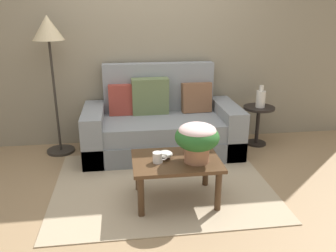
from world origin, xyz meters
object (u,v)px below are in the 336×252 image
Objects in this scene: coffee_table at (176,166)px; potted_plant at (197,138)px; floor_lamp at (49,42)px; side_table at (258,118)px; snack_bowl at (165,154)px; table_vase at (261,98)px; couch at (161,127)px; coffee_mug at (158,157)px.

coffee_table is 0.36m from potted_plant.
floor_lamp reaches higher than potted_plant.
side_table is 1.77m from potted_plant.
side_table is at bearing 41.21° from snack_bowl.
coffee_table is 2.13m from floor_lamp.
potted_plant is 1.38× the size of table_vase.
couch is at bearing 97.75° from potted_plant.
coffee_mug is at bearing -138.45° from side_table.
floor_lamp reaches higher than snack_bowl.
floor_lamp is 2.70m from table_vase.
potted_plant is (0.17, -1.28, 0.33)m from couch.
coffee_mug is at bearing -132.86° from snack_bowl.
snack_bowl is at bearing -47.96° from floor_lamp.
couch is at bearing -178.47° from table_vase.
floor_lamp reaches higher than side_table.
side_table is (1.30, 1.27, 0.01)m from coffee_table.
potted_plant is (-1.13, -1.33, 0.29)m from side_table.
floor_lamp reaches higher than coffee_table.
potted_plant reaches higher than side_table.
floor_lamp is 2.16m from potted_plant.
coffee_table is 6.06× the size of coffee_mug.
potted_plant is at bearing -44.24° from floor_lamp.
floor_lamp reaches higher than table_vase.
couch is 3.64× the size of side_table.
snack_bowl is (-0.27, 0.11, -0.19)m from potted_plant.
couch is at bearing 89.83° from coffee_table.
coffee_mug is (1.11, -1.40, -0.91)m from floor_lamp.
couch is at bearing -6.31° from floor_lamp.
table_vase is (0.00, -0.02, 0.28)m from side_table.
side_table is 1.98m from coffee_mug.
table_vase is at bearing 40.72° from snack_bowl.
snack_bowl is at bearing 158.73° from potted_plant.
coffee_mug reaches higher than snack_bowl.
table_vase reaches higher than coffee_mug.
side_table reaches higher than snack_bowl.
table_vase reaches higher than side_table.
side_table is at bearing 101.05° from table_vase.
snack_bowl is at bearing -94.87° from couch.
coffee_table is 1.82m from side_table.
coffee_table is 0.48× the size of floor_lamp.
couch is 1.34m from table_vase.
floor_lamp is 12.54× the size of coffee_mug.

